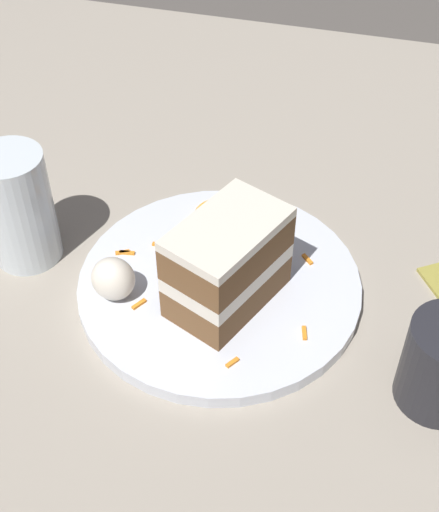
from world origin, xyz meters
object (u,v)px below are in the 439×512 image
(plate, at_px, (219,285))
(cream_dollop, at_px, (113,279))
(cake_slice, at_px, (231,264))
(drinking_glass, at_px, (20,214))
(orange_garnish, at_px, (224,219))

(plate, relative_size, cream_dollop, 6.28)
(cake_slice, distance_m, cream_dollop, 0.12)
(plate, relative_size, drinking_glass, 2.24)
(orange_garnish, relative_size, drinking_glass, 0.53)
(cake_slice, xyz_separation_m, orange_garnish, (0.04, -0.11, -0.05))
(cream_dollop, bearing_deg, orange_garnish, -119.00)
(drinking_glass, bearing_deg, cake_slice, 175.01)
(plate, bearing_deg, drinking_glass, 0.40)
(plate, bearing_deg, cream_dollop, 26.40)
(cream_dollop, xyz_separation_m, orange_garnish, (-0.08, -0.14, -0.02))
(cake_slice, bearing_deg, plate, -27.85)
(plate, relative_size, orange_garnish, 4.24)
(plate, distance_m, drinking_glass, 0.22)
(plate, xyz_separation_m, cream_dollop, (0.10, 0.05, 0.03))
(cream_dollop, relative_size, orange_garnish, 0.67)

